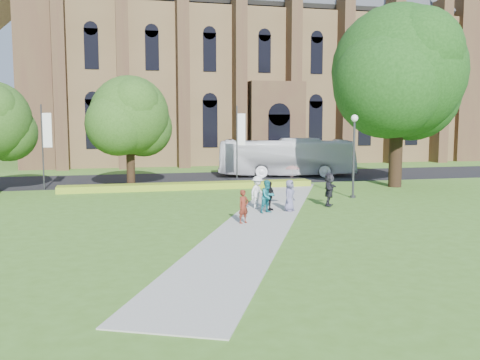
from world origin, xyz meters
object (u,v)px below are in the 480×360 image
object	(u,v)px
pedestrian_0	(244,206)
streetlamp	(354,146)
tour_coach	(286,157)
large_tree	(398,72)

from	to	relation	value
pedestrian_0	streetlamp	bearing A→B (deg)	9.32
streetlamp	pedestrian_0	world-z (taller)	streetlamp
tour_coach	large_tree	bearing A→B (deg)	-138.34
large_tree	tour_coach	xyz separation A→B (m)	(-5.48, 8.84, -6.69)
tour_coach	pedestrian_0	bearing A→B (deg)	166.11
streetlamp	large_tree	bearing A→B (deg)	39.29
tour_coach	pedestrian_0	xyz separation A→B (m)	(-8.84, -20.07, -0.84)
large_tree	tour_coach	size ratio (longest dim) A/B	1.11
large_tree	pedestrian_0	bearing A→B (deg)	-141.89
large_tree	pedestrian_0	world-z (taller)	large_tree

